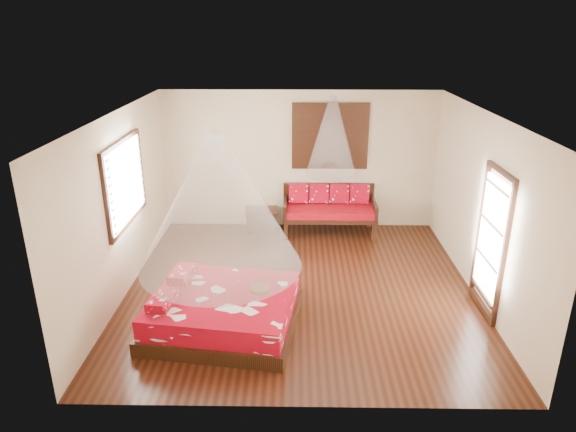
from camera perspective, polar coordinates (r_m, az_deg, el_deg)
The scene contains 10 objects.
room at distance 7.81m, azimuth 1.40°, elevation 1.10°, with size 5.54×5.54×2.84m.
bed at distance 7.35m, azimuth -7.27°, elevation -10.36°, with size 2.22×2.06×0.63m.
daybed at distance 10.37m, azimuth 4.59°, elevation 0.96°, with size 1.85×0.82×0.96m.
storage_chest at distance 10.54m, azimuth -2.97°, elevation -0.38°, with size 0.67×0.51×0.45m.
shutter_panel at distance 10.31m, azimuth 4.70°, elevation 8.81°, with size 1.52×0.06×1.32m.
window_left at distance 8.33m, azimuth -17.60°, elevation 3.56°, with size 0.10×1.74×1.34m.
glazed_door at distance 7.88m, azimuth 21.59°, elevation -2.82°, with size 0.08×1.02×2.16m.
wine_tray at distance 7.27m, azimuth -3.14°, elevation -7.73°, with size 0.29×0.29×0.23m.
mosquito_net_main at distance 6.66m, azimuth -7.76°, elevation 1.48°, with size 2.17×2.17×1.80m, color white.
mosquito_net_daybed at distance 9.84m, azimuth 4.89°, elevation 8.82°, with size 0.97×0.97×1.50m, color white.
Camera 1 is at (-0.07, -7.35, 4.04)m, focal length 32.00 mm.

